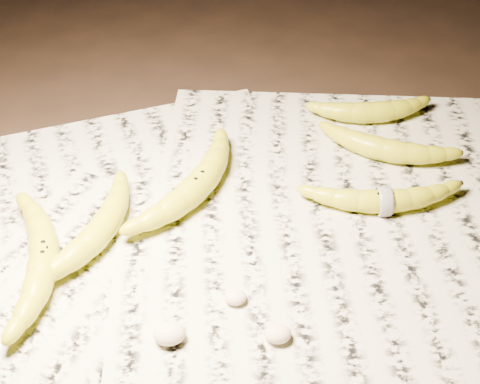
{
  "coord_description": "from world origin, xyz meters",
  "views": [
    {
      "loc": [
        -0.09,
        -0.64,
        0.62
      ],
      "look_at": [
        -0.01,
        0.03,
        0.05
      ],
      "focal_mm": 50.0,
      "sensor_mm": 36.0,
      "label": 1
    }
  ],
  "objects": [
    {
      "name": "newspaper_patch",
      "position": [
        -0.02,
        0.01,
        0.0
      ],
      "size": [
        0.9,
        0.7,
        0.01
      ],
      "primitive_type": "cube",
      "color": "beige",
      "rests_on": "ground"
    },
    {
      "name": "banana_upper_a",
      "position": [
        0.22,
        0.14,
        0.03
      ],
      "size": [
        0.19,
        0.14,
        0.04
      ],
      "primitive_type": null,
      "rotation": [
        0.0,
        0.0,
        -0.49
      ],
      "color": "gold",
      "rests_on": "newspaper_patch"
    },
    {
      "name": "flesh_chunk_c",
      "position": [
        -0.04,
        -0.11,
        0.02
      ],
      "size": [
        0.03,
        0.02,
        0.02
      ],
      "primitive_type": "ellipsoid",
      "color": "beige",
      "rests_on": "newspaper_patch"
    },
    {
      "name": "banana_taped",
      "position": [
        0.18,
        0.02,
        0.02
      ],
      "size": [
        0.2,
        0.07,
        0.03
      ],
      "primitive_type": null,
      "rotation": [
        0.0,
        0.0,
        -0.08
      ],
      "color": "gold",
      "rests_on": "newspaper_patch"
    },
    {
      "name": "flesh_chunk_a",
      "position": [
        -0.12,
        -0.16,
        0.02
      ],
      "size": [
        0.04,
        0.03,
        0.02
      ],
      "primitive_type": "ellipsoid",
      "color": "beige",
      "rests_on": "newspaper_patch"
    },
    {
      "name": "banana_left_b",
      "position": [
        -0.2,
        0.01,
        0.03
      ],
      "size": [
        0.15,
        0.2,
        0.04
      ],
      "primitive_type": null,
      "rotation": [
        0.0,
        0.0,
        1.07
      ],
      "color": "gold",
      "rests_on": "newspaper_patch"
    },
    {
      "name": "flesh_chunk_b",
      "position": [
        0.01,
        -0.17,
        0.02
      ],
      "size": [
        0.03,
        0.03,
        0.02
      ],
      "primitive_type": "ellipsoid",
      "color": "beige",
      "rests_on": "newspaper_patch"
    },
    {
      "name": "banana_upper_b",
      "position": [
        0.23,
        0.24,
        0.03
      ],
      "size": [
        0.17,
        0.06,
        0.04
      ],
      "primitive_type": null,
      "rotation": [
        0.0,
        0.0,
        -0.03
      ],
      "color": "gold",
      "rests_on": "newspaper_patch"
    },
    {
      "name": "ground",
      "position": [
        0.0,
        0.0,
        0.0
      ],
      "size": [
        3.0,
        3.0,
        0.0
      ],
      "primitive_type": "plane",
      "color": "black",
      "rests_on": "ground"
    },
    {
      "name": "measuring_tape",
      "position": [
        0.18,
        0.02,
        0.02
      ],
      "size": [
        0.01,
        0.04,
        0.04
      ],
      "primitive_type": "torus",
      "rotation": [
        0.0,
        1.57,
        -0.08
      ],
      "color": "white",
      "rests_on": "newspaper_patch"
    },
    {
      "name": "banana_center",
      "position": [
        -0.06,
        0.08,
        0.03
      ],
      "size": [
        0.18,
        0.22,
        0.04
      ],
      "primitive_type": null,
      "rotation": [
        0.0,
        0.0,
        0.95
      ],
      "color": "gold",
      "rests_on": "newspaper_patch"
    },
    {
      "name": "banana_left_a",
      "position": [
        -0.27,
        -0.03,
        0.03
      ],
      "size": [
        0.07,
        0.22,
        0.04
      ],
      "primitive_type": null,
      "rotation": [
        0.0,
        0.0,
        1.63
      ],
      "color": "gold",
      "rests_on": "newspaper_patch"
    }
  ]
}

